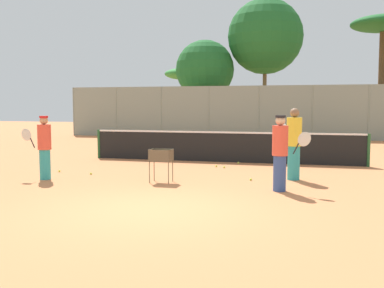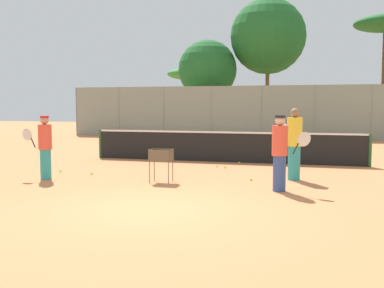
% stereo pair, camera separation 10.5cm
% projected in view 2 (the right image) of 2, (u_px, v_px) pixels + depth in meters
% --- Properties ---
extents(ground_plane, '(80.00, 80.00, 0.00)m').
position_uv_depth(ground_plane, '(149.00, 210.00, 8.52)').
color(ground_plane, '#D37F4C').
extents(tennis_net, '(9.63, 0.10, 1.07)m').
position_uv_depth(tennis_net, '(225.00, 146.00, 15.67)').
color(tennis_net, '#26592D').
rests_on(tennis_net, ground_plane).
extents(back_fence, '(24.43, 0.08, 3.14)m').
position_uv_depth(back_fence, '(261.00, 112.00, 26.48)').
color(back_fence, gray).
rests_on(back_fence, ground_plane).
extents(tree_3, '(4.99, 4.99, 9.04)m').
position_uv_depth(tree_3, '(268.00, 37.00, 29.79)').
color(tree_3, brown).
rests_on(tree_3, ground_plane).
extents(tree_4, '(3.92, 3.92, 6.34)m').
position_uv_depth(tree_4, '(208.00, 70.00, 30.13)').
color(tree_4, brown).
rests_on(tree_4, ground_plane).
extents(tree_5, '(3.57, 3.57, 4.67)m').
position_uv_depth(tree_5, '(192.00, 75.00, 32.27)').
color(tree_5, brown).
rests_on(tree_5, ground_plane).
extents(player_white_outfit, '(0.92, 0.36, 1.76)m').
position_uv_depth(player_white_outfit, '(280.00, 152.00, 10.31)').
color(player_white_outfit, '#334C8C').
rests_on(player_white_outfit, ground_plane).
extents(player_red_cap, '(0.58, 0.88, 1.91)m').
position_uv_depth(player_red_cap, '(294.00, 143.00, 11.89)').
color(player_red_cap, teal).
rests_on(player_red_cap, ground_plane).
extents(player_yellow_shirt, '(0.91, 0.35, 1.70)m').
position_uv_depth(player_yellow_shirt, '(45.00, 146.00, 12.02)').
color(player_yellow_shirt, teal).
rests_on(player_yellow_shirt, ground_plane).
extents(ball_cart, '(0.56, 0.41, 0.86)m').
position_uv_depth(ball_cart, '(161.00, 158.00, 11.55)').
color(ball_cart, brown).
rests_on(ball_cart, ground_plane).
extents(tennis_ball_0, '(0.07, 0.07, 0.07)m').
position_uv_depth(tennis_ball_0, '(251.00, 179.00, 11.83)').
color(tennis_ball_0, '#D1E54C').
rests_on(tennis_ball_0, ground_plane).
extents(tennis_ball_1, '(0.07, 0.07, 0.07)m').
position_uv_depth(tennis_ball_1, '(239.00, 163.00, 15.24)').
color(tennis_ball_1, '#D1E54C').
rests_on(tennis_ball_1, ground_plane).
extents(tennis_ball_2, '(0.07, 0.07, 0.07)m').
position_uv_depth(tennis_ball_2, '(225.00, 167.00, 14.20)').
color(tennis_ball_2, '#D1E54C').
rests_on(tennis_ball_2, ground_plane).
extents(tennis_ball_3, '(0.07, 0.07, 0.07)m').
position_uv_depth(tennis_ball_3, '(92.00, 173.00, 12.88)').
color(tennis_ball_3, '#D1E54C').
rests_on(tennis_ball_3, ground_plane).
extents(tennis_ball_4, '(0.07, 0.07, 0.07)m').
position_uv_depth(tennis_ball_4, '(290.00, 170.00, 13.60)').
color(tennis_ball_4, '#D1E54C').
rests_on(tennis_ball_4, ground_plane).
extents(tennis_ball_5, '(0.07, 0.07, 0.07)m').
position_uv_depth(tennis_ball_5, '(60.00, 171.00, 13.39)').
color(tennis_ball_5, '#D1E54C').
rests_on(tennis_ball_5, ground_plane).
extents(tennis_ball_6, '(0.07, 0.07, 0.07)m').
position_uv_depth(tennis_ball_6, '(217.00, 166.00, 14.44)').
color(tennis_ball_6, '#D1E54C').
rests_on(tennis_ball_6, ground_plane).
extents(parked_car, '(4.20, 1.70, 1.60)m').
position_uv_depth(parked_car, '(350.00, 127.00, 27.78)').
color(parked_car, '#3F4C8C').
rests_on(parked_car, ground_plane).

